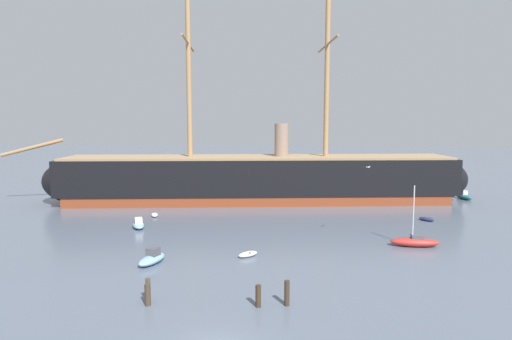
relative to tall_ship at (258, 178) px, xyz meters
The scene contains 15 objects.
tall_ship is the anchor object (origin of this frame).
motorboat_foreground_left 32.67m from the tall_ship, 101.40° to the right, with size 2.39×3.81×1.49m.
dinghy_near_centre 29.07m from the tall_ship, 85.60° to the right, with size 2.21×2.18×0.51m.
motorboat_mid_left 23.31m from the tall_ship, 123.84° to the right, with size 2.69×3.51×1.36m.
sailboat_mid_right 30.46m from the tall_ship, 50.24° to the right, with size 5.05×1.56×6.55m.
dinghy_alongside_bow 18.57m from the tall_ship, 136.11° to the right, with size 1.59×2.22×0.48m.
dinghy_alongside_stern 26.49m from the tall_ship, 24.61° to the right, with size 2.18×1.97×0.49m.
dinghy_far_left 29.83m from the tall_ship, 157.98° to the left, with size 2.27×2.18×0.52m.
motorboat_far_right 35.30m from the tall_ship, 10.53° to the left, with size 2.71×3.84×1.49m.
motorboat_distant_centre 19.03m from the tall_ship, 69.80° to the left, with size 4.02×3.44×1.59m.
mooring_piling_nearest 40.22m from the tall_ship, 80.63° to the right, with size 0.38×0.38×1.87m, color #382B1E.
mooring_piling_left_pair 40.99m from the tall_ship, 94.88° to the right, with size 0.43×0.43×1.59m, color #423323.
mooring_piling_right_pair 40.43m from the tall_ship, 95.20° to the right, with size 0.36×0.36×1.80m, color #4C3D2D.
mooring_piling_midwater 40.43m from the tall_ship, 83.59° to the right, with size 0.40×0.40×1.62m, color #382B1E.
seagull_in_flight 26.85m from the tall_ship, 56.99° to the right, with size 0.60×1.16×0.13m.
Camera 1 is at (5.07, -23.27, 13.33)m, focal length 30.28 mm.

